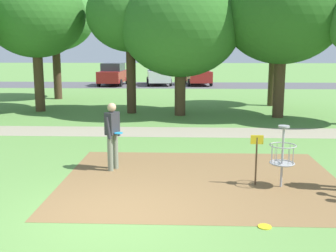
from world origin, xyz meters
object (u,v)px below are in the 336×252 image
object	(u,v)px
tree_far_left	(130,15)
tree_near_left	(54,17)
parked_car_center_left	(159,74)
parked_car_center_right	(198,74)
tree_far_center	(275,28)
tree_mid_center	(180,25)
frisbee_far_right	(265,227)
disc_golf_basket	(280,154)
player_waiting_left	(112,132)
parked_car_leftmost	(113,74)
tree_mid_left	(35,15)
tree_mid_right	(283,12)

from	to	relation	value
tree_far_left	tree_near_left	bearing A→B (deg)	134.08
parked_car_center_left	parked_car_center_right	size ratio (longest dim) A/B	1.00
tree_near_left	tree_far_center	size ratio (longest dim) A/B	1.25
tree_mid_center	parked_car_center_right	world-z (taller)	tree_mid_center
frisbee_far_right	tree_far_left	xyz separation A→B (m)	(-3.92, 12.61, 4.52)
disc_golf_basket	parked_car_center_right	world-z (taller)	parked_car_center_right
player_waiting_left	parked_car_leftmost	bearing A→B (deg)	99.78
tree_near_left	parked_car_center_left	xyz separation A→B (m)	(5.51, 9.98, -3.93)
tree_far_center	parked_car_center_left	size ratio (longest dim) A/B	1.26
disc_golf_basket	tree_far_left	xyz separation A→B (m)	(-4.62, 10.46, 3.78)
frisbee_far_right	tree_mid_left	size ratio (longest dim) A/B	0.04
disc_golf_basket	tree_far_left	bearing A→B (deg)	113.84
player_waiting_left	parked_car_center_right	bearing A→B (deg)	83.35
tree_mid_right	parked_car_center_left	bearing A→B (deg)	111.32
tree_near_left	parked_car_leftmost	xyz separation A→B (m)	(1.75, 9.47, -3.93)
frisbee_far_right	parked_car_center_left	distance (m)	28.18
player_waiting_left	parked_car_center_right	size ratio (longest dim) A/B	0.39
frisbee_far_right	parked_car_center_right	xyz separation A→B (m)	(-0.32, 28.00, 0.91)
frisbee_far_right	tree_far_center	world-z (taller)	tree_far_center
tree_mid_right	tree_mid_center	bearing A→B (deg)	174.72
tree_far_left	parked_car_leftmost	bearing A→B (deg)	103.04
frisbee_far_right	parked_car_leftmost	distance (m)	28.42
tree_mid_right	parked_car_center_right	xyz separation A→B (m)	(-3.08, 16.36, -3.64)
parked_car_leftmost	parked_car_center_left	bearing A→B (deg)	7.64
player_waiting_left	tree_far_center	bearing A→B (deg)	62.05
frisbee_far_right	tree_far_left	size ratio (longest dim) A/B	0.04
tree_mid_center	tree_far_center	xyz separation A→B (m)	(4.86, 3.40, 0.02)
disc_golf_basket	parked_car_leftmost	distance (m)	26.54
frisbee_far_right	parked_car_center_left	xyz separation A→B (m)	(-3.60, 27.94, 0.91)
parked_car_center_left	tree_mid_left	bearing A→B (deg)	-108.06
tree_mid_right	tree_mid_left	bearing A→B (deg)	173.12
tree_far_center	parked_car_center_right	distance (m)	13.43
tree_far_center	tree_mid_left	bearing A→B (deg)	-168.18
player_waiting_left	tree_far_left	size ratio (longest dim) A/B	0.27
tree_mid_center	tree_mid_right	size ratio (longest dim) A/B	0.93
tree_mid_left	tree_far_left	world-z (taller)	tree_mid_left
tree_near_left	tree_mid_left	world-z (taller)	tree_near_left
tree_far_left	parked_car_leftmost	distance (m)	15.64
tree_near_left	tree_mid_left	xyz separation A→B (m)	(0.64, -4.97, -0.30)
tree_mid_right	frisbee_far_right	bearing A→B (deg)	-103.36
frisbee_far_right	parked_car_leftmost	size ratio (longest dim) A/B	0.05
parked_car_leftmost	parked_car_center_left	size ratio (longest dim) A/B	0.98
parked_car_center_right	tree_mid_right	bearing A→B (deg)	-79.34
tree_near_left	tree_mid_center	xyz separation A→B (m)	(7.49, -5.92, -0.81)
tree_far_left	parked_car_center_right	distance (m)	16.22
tree_far_left	tree_far_center	bearing A→B (deg)	21.58
tree_mid_right	tree_far_left	distance (m)	6.76
parked_car_center_right	parked_car_leftmost	bearing A→B (deg)	-175.37
player_waiting_left	tree_near_left	bearing A→B (deg)	111.95
player_waiting_left	tree_near_left	size ratio (longest dim) A/B	0.25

